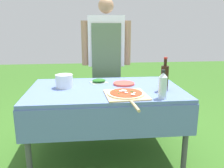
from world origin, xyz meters
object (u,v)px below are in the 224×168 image
oil_bottle (165,77)px  herb_container (99,81)px  mixing_tub (64,81)px  prep_table (106,96)px  person_cook (106,54)px  water_bottle (163,85)px  plate_stack (124,84)px  pizza_on_peel (126,94)px

oil_bottle → herb_container: bearing=148.7°
herb_container → mixing_tub: 0.39m
prep_table → person_cook: size_ratio=0.91×
water_bottle → plate_stack: 0.57m
person_cook → herb_container: (-0.12, -0.53, -0.23)m
plate_stack → person_cook: bearing=101.8°
oil_bottle → herb_container: size_ratio=1.53×
pizza_on_peel → herb_container: size_ratio=2.89×
prep_table → oil_bottle: oil_bottle is taller
prep_table → pizza_on_peel: size_ratio=2.50×
water_bottle → mixing_tub: 0.96m
pizza_on_peel → oil_bottle: (0.38, 0.14, 0.11)m
plate_stack → herb_container: bearing=157.7°
prep_table → person_cook: 0.83m
water_bottle → herb_container: (-0.51, 0.60, -0.09)m
water_bottle → plate_stack: size_ratio=1.11×
person_cook → mixing_tub: person_cook is taller
water_bottle → pizza_on_peel: bearing=161.6°
pizza_on_peel → person_cook: bearing=91.0°
pizza_on_peel → mixing_tub: 0.66m
person_cook → plate_stack: bearing=105.1°
prep_table → person_cook: (0.07, 0.76, 0.33)m
person_cook → prep_table: bearing=88.1°
herb_container → mixing_tub: size_ratio=1.22×
oil_bottle → plate_stack: (-0.35, 0.26, -0.12)m
oil_bottle → herb_container: 0.71m
mixing_tub → pizza_on_peel: bearing=-31.0°
pizza_on_peel → oil_bottle: oil_bottle is taller
prep_table → pizza_on_peel: 0.34m
herb_container → person_cook: bearing=77.1°
prep_table → plate_stack: plate_stack is taller
water_bottle → mixing_tub: bearing=153.0°
pizza_on_peel → herb_container: pizza_on_peel is taller
plate_stack → pizza_on_peel: bearing=-95.4°
water_bottle → plate_stack: water_bottle is taller
person_cook → mixing_tub: (-0.47, -0.69, -0.18)m
mixing_tub → water_bottle: bearing=-27.0°
pizza_on_peel → mixing_tub: bearing=144.7°
mixing_tub → oil_bottle: bearing=-12.1°
oil_bottle → pizza_on_peel: bearing=-160.3°
oil_bottle → person_cook: bearing=118.1°
prep_table → mixing_tub: mixing_tub is taller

